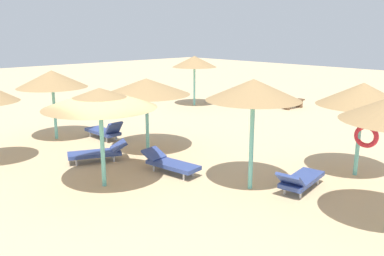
# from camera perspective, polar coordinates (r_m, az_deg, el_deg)

# --- Properties ---
(ground_plane) EXTENTS (80.00, 80.00, 0.00)m
(ground_plane) POSITION_cam_1_polar(r_m,az_deg,el_deg) (11.39, -11.18, -8.33)
(ground_plane) COLOR #D1B284
(parasol_1) EXTENTS (2.50, 2.50, 3.01)m
(parasol_1) POSITION_cam_1_polar(r_m,az_deg,el_deg) (10.56, 8.72, 5.33)
(parasol_1) COLOR #6BC6BC
(parasol_1) RESTS_ON ground
(parasol_2) EXTENTS (2.71, 2.71, 2.73)m
(parasol_2) POSITION_cam_1_polar(r_m,az_deg,el_deg) (16.60, -19.28, 6.58)
(parasol_2) COLOR #6BC6BC
(parasol_2) RESTS_ON ground
(parasol_3) EXTENTS (3.07, 3.07, 2.61)m
(parasol_3) POSITION_cam_1_polar(r_m,az_deg,el_deg) (14.14, -6.52, 5.86)
(parasol_3) COLOR #6BC6BC
(parasol_3) RESTS_ON ground
(parasol_4) EXTENTS (2.54, 2.54, 2.83)m
(parasol_4) POSITION_cam_1_polar(r_m,az_deg,el_deg) (23.05, 0.35, 9.41)
(parasol_4) COLOR #6BC6BC
(parasol_4) RESTS_ON ground
(parasol_5) EXTENTS (3.04, 3.04, 2.75)m
(parasol_5) POSITION_cam_1_polar(r_m,az_deg,el_deg) (10.94, -12.97, 4.14)
(parasol_5) COLOR #6BC6BC
(parasol_5) RESTS_ON ground
(parasol_7) EXTENTS (2.61, 2.61, 2.78)m
(parasol_7) POSITION_cam_1_polar(r_m,az_deg,el_deg) (12.53, 23.12, 4.34)
(parasol_7) COLOR #6BC6BC
(parasol_7) RESTS_ON ground
(lounger_1) EXTENTS (0.93, 1.97, 0.72)m
(lounger_1) POSITION_cam_1_polar(r_m,az_deg,el_deg) (11.26, 15.11, -7.09)
(lounger_1) COLOR #33478C
(lounger_1) RESTS_ON ground
(lounger_2) EXTENTS (1.86, 0.70, 0.81)m
(lounger_2) POSITION_cam_1_polar(r_m,az_deg,el_deg) (16.36, -12.32, -0.42)
(lounger_2) COLOR #33478C
(lounger_2) RESTS_ON ground
(lounger_3) EXTENTS (1.37, 2.00, 0.65)m
(lounger_3) POSITION_cam_1_polar(r_m,az_deg,el_deg) (13.61, -13.10, -3.39)
(lounger_3) COLOR #33478C
(lounger_3) RESTS_ON ground
(lounger_4) EXTENTS (0.91, 1.94, 0.77)m
(lounger_4) POSITION_cam_1_polar(r_m,az_deg,el_deg) (24.65, 4.67, 4.52)
(lounger_4) COLOR #33478C
(lounger_4) RESTS_ON ground
(lounger_5) EXTENTS (1.98, 0.90, 0.63)m
(lounger_5) POSITION_cam_1_polar(r_m,az_deg,el_deg) (12.24, -3.19, -4.98)
(lounger_5) COLOR #33478C
(lounger_5) RESTS_ON ground
(bench_0) EXTENTS (1.53, 0.56, 0.49)m
(bench_0) POSITION_cam_1_polar(r_m,az_deg,el_deg) (24.41, 9.23, 4.35)
(bench_0) COLOR brown
(bench_0) RESTS_ON ground
(bench_1) EXTENTS (0.55, 1.53, 0.49)m
(bench_1) POSITION_cam_1_polar(r_m,az_deg,el_deg) (23.01, 14.20, 3.55)
(bench_1) COLOR brown
(bench_1) RESTS_ON ground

